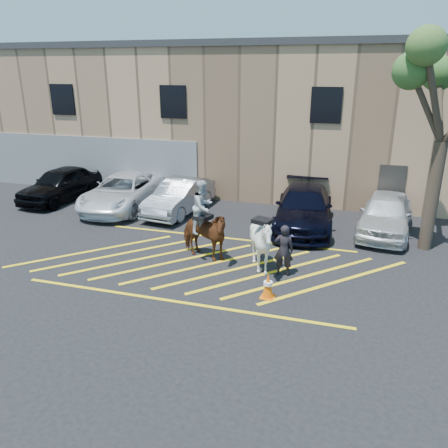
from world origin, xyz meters
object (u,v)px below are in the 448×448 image
(car_blue_suv, at_px, (304,207))
(handler, at_px, (284,250))
(car_white_suv, at_px, (386,214))
(traffic_cone, at_px, (268,286))
(car_white_pickup, at_px, (123,192))
(car_silver_sedan, at_px, (180,197))
(saddled_white, at_px, (262,243))
(car_black_suv, at_px, (61,184))
(mounted_bay, at_px, (203,228))

(car_blue_suv, distance_m, handler, 4.70)
(car_white_suv, relative_size, traffic_cone, 6.31)
(handler, bearing_deg, car_white_pickup, -35.07)
(traffic_cone, bearing_deg, car_white_suv, 62.06)
(car_white_suv, bearing_deg, handler, -115.86)
(car_white_pickup, xyz_separation_m, car_blue_suv, (8.22, -0.18, 0.03))
(car_silver_sedan, distance_m, saddled_white, 6.76)
(car_silver_sedan, height_order, car_white_suv, car_white_suv)
(car_black_suv, height_order, car_silver_sedan, car_black_suv)
(car_black_suv, distance_m, car_white_suv, 14.88)
(car_black_suv, distance_m, saddled_white, 12.08)
(car_silver_sedan, bearing_deg, saddled_white, -39.63)
(car_blue_suv, height_order, mounted_bay, mounted_bay)
(car_white_pickup, bearing_deg, traffic_cone, -42.06)
(saddled_white, bearing_deg, car_white_pickup, 147.35)
(traffic_cone, bearing_deg, car_white_pickup, 141.08)
(car_black_suv, relative_size, car_silver_sedan, 1.06)
(mounted_bay, relative_size, saddled_white, 1.30)
(car_white_pickup, distance_m, traffic_cone, 10.26)
(car_white_pickup, distance_m, car_white_suv, 11.35)
(mounted_bay, distance_m, traffic_cone, 3.38)
(car_blue_suv, xyz_separation_m, handler, (-0.07, -4.70, 0.03))
(mounted_bay, height_order, saddled_white, mounted_bay)
(car_silver_sedan, height_order, car_blue_suv, car_blue_suv)
(car_silver_sedan, height_order, saddled_white, saddled_white)
(car_white_suv, distance_m, saddled_white, 6.11)
(car_black_suv, xyz_separation_m, car_silver_sedan, (6.26, -0.23, -0.07))
(car_white_pickup, bearing_deg, handler, -34.02)
(car_white_pickup, height_order, mounted_bay, mounted_bay)
(car_white_pickup, relative_size, saddled_white, 2.60)
(car_black_suv, height_order, handler, handler)
(car_silver_sedan, distance_m, car_blue_suv, 5.49)
(saddled_white, xyz_separation_m, traffic_cone, (0.54, -1.68, -0.57))
(car_black_suv, height_order, car_blue_suv, car_black_suv)
(car_white_suv, bearing_deg, car_black_suv, -173.57)
(car_white_pickup, xyz_separation_m, handler, (8.15, -4.87, 0.06))
(car_white_suv, distance_m, handler, 5.77)
(saddled_white, relative_size, traffic_cone, 2.86)
(car_white_pickup, height_order, traffic_cone, car_white_pickup)
(car_silver_sedan, xyz_separation_m, handler, (5.41, -4.95, 0.09))
(handler, bearing_deg, car_blue_suv, -95.10)
(car_white_suv, bearing_deg, traffic_cone, -110.01)
(car_silver_sedan, distance_m, handler, 7.34)
(car_blue_suv, xyz_separation_m, mounted_bay, (-2.83, -4.22, 0.31))
(car_black_suv, xyz_separation_m, mounted_bay, (8.92, -4.71, 0.29))
(car_black_suv, distance_m, car_silver_sedan, 6.27)
(car_blue_suv, xyz_separation_m, car_white_suv, (3.13, 0.10, 0.00))
(car_white_pickup, height_order, handler, handler)
(handler, distance_m, saddled_white, 0.73)
(car_black_suv, height_order, mounted_bay, mounted_bay)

